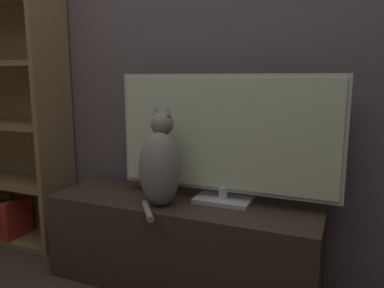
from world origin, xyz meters
The scene contains 5 objects.
wall_back centered at (0.00, 1.22, 1.30)m, with size 4.80×0.05×2.60m.
tv_stand centered at (0.00, 0.98, 0.21)m, with size 1.29×0.40×0.42m.
tv centered at (0.19, 1.04, 0.73)m, with size 1.05×0.16×0.60m.
cat centered at (-0.07, 0.89, 0.61)m, with size 0.20×0.31×0.46m.
bookshelf centered at (-1.25, 1.09, 0.81)m, with size 0.85×0.28×1.80m.
Camera 1 is at (0.71, -0.57, 1.00)m, focal length 35.00 mm.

